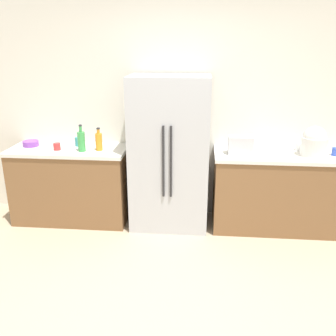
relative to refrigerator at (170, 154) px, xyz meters
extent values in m
plane|color=tan|center=(0.14, -1.62, -0.86)|extent=(10.33, 10.33, 0.00)
cube|color=silver|center=(0.14, 0.37, 0.56)|extent=(5.17, 0.10, 2.85)
cube|color=brown|center=(-1.18, 0.02, -0.44)|extent=(1.33, 0.59, 0.85)
cube|color=silver|center=(-1.18, 0.02, 0.01)|extent=(1.36, 0.62, 0.04)
cube|color=brown|center=(1.26, 0.02, -0.44)|extent=(1.48, 0.59, 0.85)
cube|color=silver|center=(1.26, 0.02, 0.01)|extent=(1.51, 0.62, 0.04)
cube|color=#B2B5BA|center=(0.00, 0.00, 0.00)|extent=(0.87, 0.60, 1.72)
cylinder|color=#262628|center=(-0.04, -0.32, 0.00)|extent=(0.02, 0.02, 0.78)
cylinder|color=#262628|center=(0.04, -0.32, 0.00)|extent=(0.02, 0.02, 0.78)
cube|color=silver|center=(0.78, -0.04, 0.13)|extent=(0.26, 0.15, 0.20)
cylinder|color=silver|center=(1.55, -0.04, 0.13)|extent=(0.26, 0.26, 0.20)
sphere|color=silver|center=(1.55, -0.04, 0.23)|extent=(0.24, 0.24, 0.24)
cylinder|color=green|center=(-0.98, -0.09, 0.14)|extent=(0.08, 0.08, 0.22)
cylinder|color=green|center=(-0.98, -0.09, 0.28)|extent=(0.03, 0.03, 0.07)
cylinder|color=#333338|center=(-0.98, -0.09, 0.33)|extent=(0.03, 0.03, 0.02)
cylinder|color=orange|center=(-0.80, -0.04, 0.13)|extent=(0.08, 0.08, 0.19)
cylinder|color=orange|center=(-0.80, -0.04, 0.25)|extent=(0.03, 0.03, 0.05)
cylinder|color=#333338|center=(-0.80, -0.04, 0.28)|extent=(0.04, 0.04, 0.02)
cylinder|color=red|center=(-1.28, -0.07, 0.07)|extent=(0.08, 0.08, 0.08)
cylinder|color=teal|center=(-1.09, 0.12, 0.08)|extent=(0.08, 0.08, 0.10)
cylinder|color=white|center=(1.46, 0.16, 0.07)|extent=(0.09, 0.09, 0.08)
cylinder|color=blue|center=(1.79, -0.01, 0.07)|extent=(0.07, 0.07, 0.09)
cylinder|color=purple|center=(-1.65, 0.06, 0.06)|extent=(0.18, 0.18, 0.06)
camera|label=1|loc=(0.34, -3.98, 1.20)|focal=39.53mm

